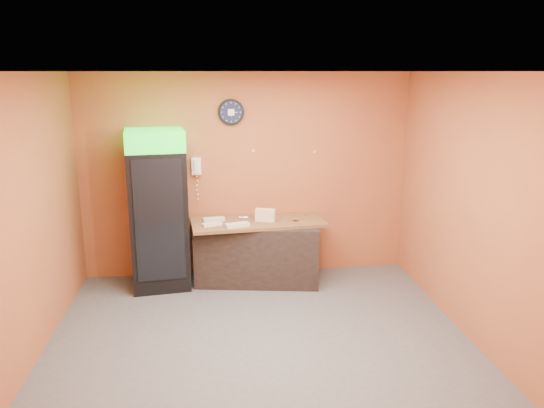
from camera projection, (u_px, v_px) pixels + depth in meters
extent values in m
plane|color=#47474C|center=(260.00, 338.00, 5.72)|extent=(4.50, 4.50, 0.00)
cube|color=#AC5C30|center=(246.00, 176.00, 7.31)|extent=(4.50, 0.02, 2.80)
cube|color=#AC5C30|center=(28.00, 220.00, 5.13)|extent=(0.02, 4.00, 2.80)
cube|color=#AC5C30|center=(470.00, 207.00, 5.62)|extent=(0.02, 4.00, 2.80)
cube|color=white|center=(258.00, 71.00, 5.04)|extent=(4.50, 4.00, 0.02)
cube|color=black|center=(159.00, 219.00, 6.96)|extent=(0.82, 0.82, 1.83)
cube|color=#17C920|center=(154.00, 140.00, 6.71)|extent=(0.82, 0.82, 0.26)
cube|color=black|center=(152.00, 221.00, 6.58)|extent=(0.60, 0.10, 1.56)
cube|color=black|center=(258.00, 252.00, 7.21)|extent=(1.73, 0.97, 0.82)
cylinder|color=black|center=(231.00, 112.00, 7.05)|extent=(0.35, 0.05, 0.35)
cylinder|color=#0F1433|center=(231.00, 112.00, 7.02)|extent=(0.30, 0.01, 0.30)
cube|color=white|center=(231.00, 112.00, 7.02)|extent=(0.08, 0.00, 0.08)
cube|color=white|center=(196.00, 166.00, 7.15)|extent=(0.13, 0.07, 0.23)
cube|color=white|center=(196.00, 167.00, 7.10)|extent=(0.05, 0.04, 0.19)
cube|color=brown|center=(258.00, 222.00, 7.11)|extent=(1.82, 0.92, 0.04)
cube|color=beige|center=(265.00, 219.00, 7.06)|extent=(0.28, 0.17, 0.06)
cube|color=beige|center=(265.00, 215.00, 7.05)|extent=(0.28, 0.17, 0.06)
cube|color=beige|center=(265.00, 211.00, 7.04)|extent=(0.28, 0.17, 0.06)
cube|color=silver|center=(212.00, 224.00, 6.86)|extent=(0.27, 0.18, 0.04)
cube|color=silver|center=(237.00, 225.00, 6.82)|extent=(0.33, 0.20, 0.04)
cube|color=silver|center=(214.00, 219.00, 7.08)|extent=(0.30, 0.15, 0.04)
cylinder|color=silver|center=(250.00, 216.00, 7.23)|extent=(0.06, 0.06, 0.06)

